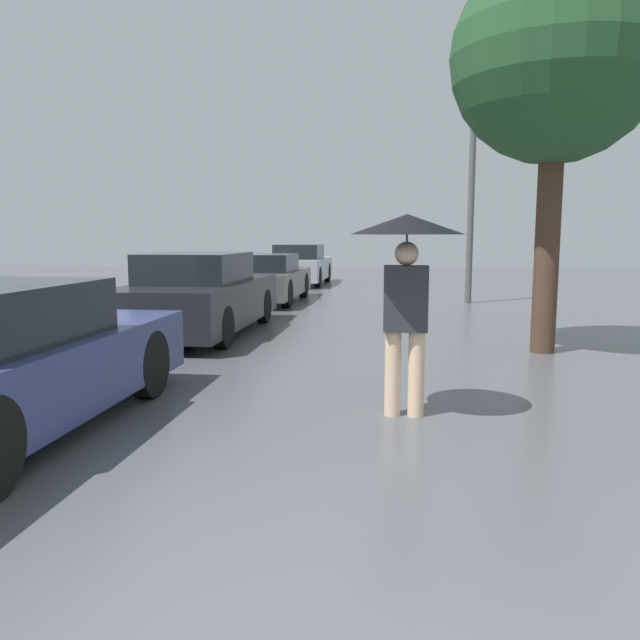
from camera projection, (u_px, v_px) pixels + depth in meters
The scene contains 6 objects.
pedestrian at pixel (407, 258), 5.31m from camera, with size 0.98×0.98×1.75m.
parked_car_second at pixel (200, 296), 10.04m from camera, with size 1.65×4.29×1.30m.
parked_car_third at pixel (265, 279), 14.90m from camera, with size 1.66×3.91×1.15m.
parked_car_farthest at pixel (300, 266), 20.33m from camera, with size 1.66×4.14×1.29m.
tree at pixel (556, 60), 7.97m from camera, with size 2.70×2.70×5.19m.
street_lamp at pixel (472, 185), 14.33m from camera, with size 0.34×0.34×4.45m.
Camera 1 is at (-0.10, -1.56, 1.57)m, focal length 35.00 mm.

